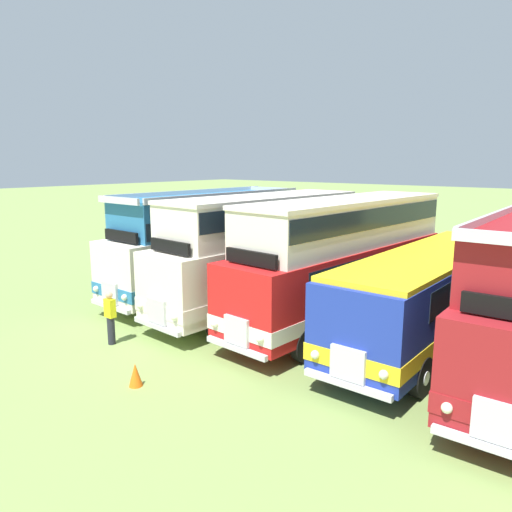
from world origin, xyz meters
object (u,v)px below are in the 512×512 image
object	(u,v)px
bus_third_in_row	(344,256)
bus_fourth_in_row	(431,291)
bus_first_in_row	(210,241)
bus_second_in_row	(263,248)
cone_near_end	(135,375)
marshal_person	(110,317)

from	to	relation	value
bus_third_in_row	bus_fourth_in_row	size ratio (longest dim) A/B	1.01
bus_first_in_row	bus_third_in_row	world-z (taller)	bus_first_in_row
bus_second_in_row	cone_near_end	distance (m)	7.81
bus_first_in_row	cone_near_end	distance (m)	9.29
bus_second_in_row	bus_fourth_in_row	world-z (taller)	bus_second_in_row
bus_second_in_row	cone_near_end	world-z (taller)	bus_second_in_row
bus_fourth_in_row	cone_near_end	bearing A→B (deg)	-121.13
bus_first_in_row	bus_third_in_row	xyz separation A→B (m)	(6.41, 0.29, 0.12)
bus_third_in_row	cone_near_end	distance (m)	8.39
bus_third_in_row	bus_fourth_in_row	xyz separation A→B (m)	(3.20, -0.07, -0.72)
bus_second_in_row	bus_third_in_row	distance (m)	3.27
bus_first_in_row	bus_second_in_row	xyz separation A→B (m)	(3.21, -0.34, 0.11)
bus_second_in_row	marshal_person	bearing A→B (deg)	-103.11
bus_second_in_row	cone_near_end	xyz separation A→B (m)	(1.64, -7.32, -2.16)
bus_third_in_row	bus_fourth_in_row	world-z (taller)	bus_third_in_row
bus_third_in_row	bus_fourth_in_row	bearing A→B (deg)	-1.30
bus_fourth_in_row	marshal_person	distance (m)	10.22
marshal_person	bus_first_in_row	bearing A→B (deg)	105.99
bus_second_in_row	bus_first_in_row	bearing A→B (deg)	174.02
bus_third_in_row	cone_near_end	world-z (taller)	bus_third_in_row
bus_first_in_row	bus_third_in_row	distance (m)	6.42
bus_first_in_row	bus_fourth_in_row	size ratio (longest dim) A/B	0.93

